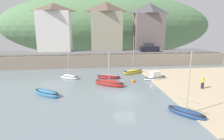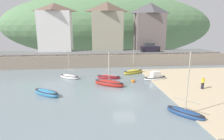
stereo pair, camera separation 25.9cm
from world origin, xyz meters
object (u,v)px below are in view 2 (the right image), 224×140
Objects in this scene: sailboat_tall_mast at (185,113)px; parked_car_near_slipway at (150,48)px; waterfront_building_centre at (107,26)px; waterfront_building_right at (150,26)px; sailboat_far_left at (109,77)px; mooring_buoy at (133,81)px; waterfront_building_left at (56,27)px; person_on_slipway at (203,82)px; sailboat_nearest_shore at (155,77)px; sailboat_blue_trim at (133,72)px; rowboat_small_beached at (69,77)px; dinghy_open_wooden at (109,83)px; sailboat_white_hull at (47,93)px.

parked_car_near_slipway is at bearing 130.13° from sailboat_tall_mast.
waterfront_building_right is at bearing -0.00° from waterfront_building_centre.
sailboat_tall_mast is at bearing -51.93° from sailboat_far_left.
waterfront_building_centre is 20.60× the size of mooring_buoy.
sailboat_far_left is 16.75m from parked_car_near_slipway.
waterfront_building_right is 22.18m from sailboat_far_left.
person_on_slipway is at bearing -47.56° from waterfront_building_left.
waterfront_building_left is 26.68m from sailboat_nearest_shore.
sailboat_blue_trim is 1.70× the size of sailboat_nearest_shore.
waterfront_building_left is at bearing 140.29° from rowboat_small_beached.
waterfront_building_left is 21.99m from parked_car_near_slipway.
waterfront_building_left is 22.27m from sailboat_blue_trim.
dinghy_open_wooden is (-11.85, -20.85, -7.71)m from waterfront_building_right.
rowboat_small_beached reaches higher than mooring_buoy.
person_on_slipway is (0.79, -19.37, -2.22)m from parked_car_near_slipway.
waterfront_building_centre is 2.97× the size of sailboat_white_hull.
waterfront_building_left is at bearing 180.00° from waterfront_building_right.
sailboat_far_left is 8.06× the size of mooring_buoy.
sailboat_tall_mast reaches higher than parked_car_near_slipway.
sailboat_nearest_shore is at bearing 25.19° from rowboat_small_beached.
parked_car_near_slipway is at bearing -26.01° from waterfront_building_centre.
waterfront_building_right is 2.85× the size of sailboat_nearest_shore.
waterfront_building_right is at bearing 67.24° from mooring_buoy.
rowboat_small_beached is 1.18× the size of sailboat_nearest_shore.
waterfront_building_left is 6.56× the size of person_on_slipway.
dinghy_open_wooden reaches higher than rowboat_small_beached.
sailboat_white_hull is 26.70m from parked_car_near_slipway.
rowboat_small_beached is 0.96× the size of dinghy_open_wooden.
waterfront_building_centre is 21.32m from mooring_buoy.
sailboat_blue_trim is 1.44× the size of rowboat_small_beached.
waterfront_building_left is 18.73m from rowboat_small_beached.
sailboat_far_left is at bearing -123.83° from waterfront_building_right.
waterfront_building_left is at bearing 110.74° from sailboat_blue_trim.
waterfront_building_centre reaches higher than mooring_buoy.
rowboat_small_beached reaches higher than sailboat_white_hull.
sailboat_tall_mast is (16.19, -30.38, -7.52)m from waterfront_building_left.
waterfront_building_left is 24.43m from dinghy_open_wooden.
sailboat_blue_trim is 15.80m from sailboat_tall_mast.
rowboat_small_beached is at bearing 161.21° from mooring_buoy.
dinghy_open_wooden is at bearing -162.30° from mooring_buoy.
person_on_slipway is at bearing -63.54° from sailboat_nearest_shore.
parked_car_near_slipway is (10.74, 16.35, 2.89)m from dinghy_open_wooden.
sailboat_tall_mast is at bearing -81.80° from waterfront_building_centre.
waterfront_building_centre reaches higher than waterfront_building_right.
sailboat_nearest_shore is at bearing -47.01° from waterfront_building_left.
waterfront_building_right is 1.68× the size of sailboat_blue_trim.
dinghy_open_wooden is at bearing -1.99° from rowboat_small_beached.
waterfront_building_left reaches higher than sailboat_nearest_shore.
rowboat_small_beached is at bearing -74.61° from waterfront_building_left.
waterfront_building_centre is 1.00× the size of waterfront_building_right.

